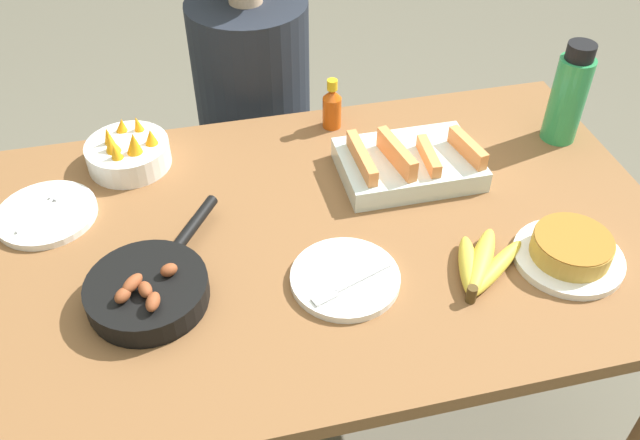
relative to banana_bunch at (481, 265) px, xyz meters
name	(u,v)px	position (x,y,z in m)	size (l,w,h in m)	color
ground_plane	(320,424)	(-0.28, 0.19, -0.77)	(14.00, 14.00, 0.00)	#666051
dining_table	(320,265)	(-0.28, 0.19, -0.12)	(1.48, 0.90, 0.75)	brown
banana_bunch	(481,265)	(0.00, 0.00, 0.00)	(0.18, 0.18, 0.04)	gold
melon_tray	(408,163)	(-0.04, 0.33, 0.01)	(0.31, 0.21, 0.10)	silver
skillet	(149,289)	(-0.63, 0.07, 0.01)	(0.27, 0.34, 0.08)	black
frittata_plate_center	(570,251)	(0.18, -0.01, 0.01)	(0.22, 0.22, 0.06)	white
empty_plate_near_front	(46,214)	(-0.84, 0.36, -0.01)	(0.21, 0.21, 0.02)	white
empty_plate_far_left	(345,278)	(-0.26, 0.04, -0.01)	(0.21, 0.21, 0.02)	white
fruit_bowl_mango	(128,152)	(-0.66, 0.51, 0.02)	(0.19, 0.19, 0.11)	white
water_bottle	(569,95)	(0.37, 0.38, 0.10)	(0.08, 0.08, 0.25)	#2D9351
hot_sauce_bottle	(332,107)	(-0.16, 0.56, 0.04)	(0.05, 0.05, 0.13)	#C64C0F
person_figure	(257,146)	(-0.32, 0.86, -0.27)	(0.36, 0.36, 1.21)	black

